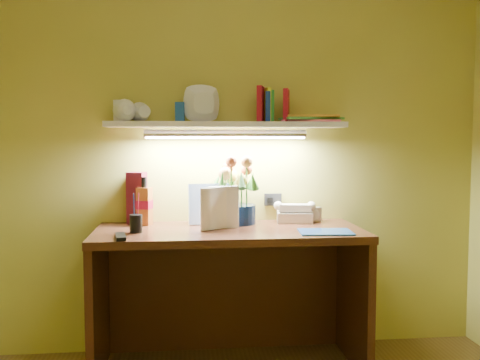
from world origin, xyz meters
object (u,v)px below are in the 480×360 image
telephone (295,212)px  desk (229,299)px  flower_bouquet (237,191)px  desk_clock (314,214)px  whisky_bottle (144,201)px

telephone → desk: bearing=-145.7°
flower_bouquet → desk_clock: flower_bouquet is taller
flower_bouquet → whisky_bottle: (-0.51, 0.01, -0.05)m
desk → telephone: 0.61m
desk_clock → telephone: bearing=-174.4°
desk_clock → whisky_bottle: size_ratio=0.31×
whisky_bottle → flower_bouquet: bearing=-1.1°
desk → telephone: telephone is taller
telephone → desk_clock: 0.12m
desk → desk_clock: size_ratio=17.17×
desk_clock → flower_bouquet: bearing=179.9°
desk_clock → whisky_bottle: bearing=176.6°
desk → telephone: size_ratio=7.11×
desk_clock → whisky_bottle: 0.96m
desk → flower_bouquet: (0.06, 0.17, 0.56)m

